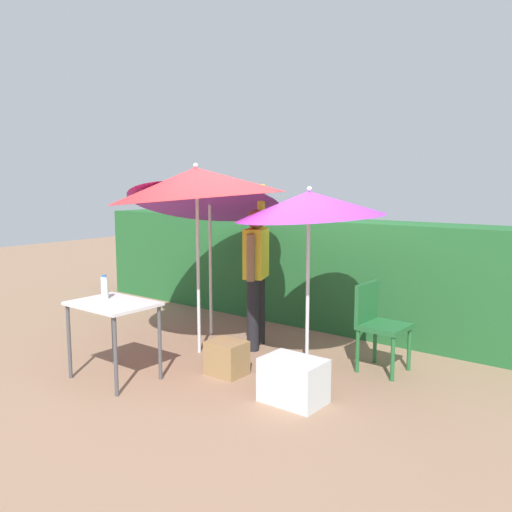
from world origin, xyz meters
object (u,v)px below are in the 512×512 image
at_px(crate_cardboard, 227,358).
at_px(bottle_water, 105,288).
at_px(folding_table, 113,312).
at_px(umbrella_rainbow, 196,183).
at_px(umbrella_orange, 309,205).
at_px(umbrella_yellow, 206,191).
at_px(chair_plastic, 378,321).
at_px(cooler_box, 293,380).
at_px(person_vendor, 256,268).

relative_size(crate_cardboard, bottle_water, 1.52).
bearing_deg(folding_table, umbrella_rainbow, 85.47).
relative_size(umbrella_orange, umbrella_yellow, 0.81).
xyz_separation_m(umbrella_rainbow, folding_table, (-0.09, -1.08, -1.22)).
height_order(umbrella_orange, chair_plastic, umbrella_orange).
bearing_deg(crate_cardboard, bottle_water, -143.24).
xyz_separation_m(umbrella_orange, umbrella_yellow, (-1.73, 0.39, 0.11)).
height_order(cooler_box, crate_cardboard, cooler_box).
distance_m(umbrella_rainbow, crate_cardboard, 1.89).
xyz_separation_m(crate_cardboard, bottle_water, (-0.96, -0.72, 0.71)).
xyz_separation_m(chair_plastic, folding_table, (-1.90, -1.80, 0.16)).
distance_m(umbrella_yellow, crate_cardboard, 2.18).
distance_m(person_vendor, crate_cardboard, 1.22).
bearing_deg(bottle_water, umbrella_rainbow, 75.76).
bearing_deg(umbrella_rainbow, chair_plastic, 21.68).
bearing_deg(chair_plastic, umbrella_orange, -135.01).
distance_m(umbrella_rainbow, cooler_box, 2.38).
height_order(umbrella_orange, folding_table, umbrella_orange).
xyz_separation_m(umbrella_yellow, crate_cardboard, (1.13, -0.92, -1.63)).
bearing_deg(umbrella_orange, folding_table, -137.19).
distance_m(cooler_box, bottle_water, 2.06).
xyz_separation_m(chair_plastic, bottle_water, (-2.08, -1.76, 0.37)).
xyz_separation_m(umbrella_yellow, folding_table, (0.34, -1.68, -1.13)).
xyz_separation_m(umbrella_orange, bottle_water, (-1.57, -1.24, -0.81)).
bearing_deg(cooler_box, umbrella_rainbow, 163.59).
relative_size(umbrella_rainbow, bottle_water, 9.03).
relative_size(umbrella_yellow, crate_cardboard, 6.40).
relative_size(cooler_box, bottle_water, 2.22).
bearing_deg(bottle_water, chair_plastic, 40.21).
xyz_separation_m(umbrella_yellow, person_vendor, (0.80, -0.03, -0.86)).
xyz_separation_m(crate_cardboard, folding_table, (-0.78, -0.76, 0.50)).
xyz_separation_m(cooler_box, folding_table, (-1.68, -0.61, 0.47)).
bearing_deg(chair_plastic, umbrella_yellow, -176.88).
height_order(umbrella_rainbow, bottle_water, umbrella_rainbow).
bearing_deg(umbrella_yellow, crate_cardboard, -39.26).
height_order(folding_table, bottle_water, bottle_water).
distance_m(person_vendor, bottle_water, 1.73).
height_order(umbrella_rainbow, cooler_box, umbrella_rainbow).
distance_m(umbrella_orange, folding_table, 2.15).
height_order(umbrella_yellow, crate_cardboard, umbrella_yellow).
bearing_deg(person_vendor, bottle_water, -111.60).
bearing_deg(crate_cardboard, umbrella_rainbow, 155.32).
bearing_deg(umbrella_orange, cooler_box, -66.69).
height_order(umbrella_rainbow, person_vendor, umbrella_rainbow).
height_order(cooler_box, folding_table, folding_table).
bearing_deg(umbrella_orange, chair_plastic, 44.99).
bearing_deg(umbrella_rainbow, folding_table, -94.53).
bearing_deg(person_vendor, chair_plastic, 5.99).
bearing_deg(bottle_water, cooler_box, 16.95).
height_order(umbrella_rainbow, umbrella_yellow, umbrella_yellow).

